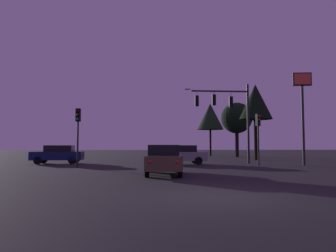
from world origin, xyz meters
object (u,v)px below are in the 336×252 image
(car_nearside_lane, at_px, (163,159))
(car_crossing_left, at_px, (180,154))
(car_crossing_right, at_px, (58,154))
(tree_left_far, at_px, (210,117))
(traffic_light_corner_right, at_px, (258,129))
(traffic_light_corner_left, at_px, (78,125))
(tree_center_horizon, at_px, (237,118))
(traffic_signal_mast_arm, at_px, (228,109))
(store_sign_illuminated, at_px, (302,97))
(tree_behind_sign, at_px, (255,102))

(car_nearside_lane, relative_size, car_crossing_left, 1.06)
(car_crossing_left, xyz_separation_m, car_crossing_right, (-9.88, 1.92, -0.00))
(car_crossing_right, height_order, tree_left_far, tree_left_far)
(traffic_light_corner_right, bearing_deg, traffic_light_corner_left, -176.98)
(tree_center_horizon, bearing_deg, traffic_light_corner_right, -103.14)
(traffic_light_corner_right, distance_m, car_crossing_right, 16.15)
(traffic_signal_mast_arm, distance_m, traffic_light_corner_left, 12.41)
(traffic_light_corner_left, height_order, store_sign_illuminated, store_sign_illuminated)
(car_crossing_right, distance_m, tree_center_horizon, 24.75)
(car_crossing_left, xyz_separation_m, tree_behind_sign, (9.06, 7.12, 5.29))
(car_crossing_right, bearing_deg, car_crossing_left, -11.02)
(store_sign_illuminated, distance_m, tree_left_far, 24.01)
(tree_behind_sign, bearing_deg, car_nearside_lane, -125.11)
(traffic_signal_mast_arm, distance_m, store_sign_illuminated, 5.82)
(traffic_light_corner_left, relative_size, store_sign_illuminated, 0.57)
(traffic_signal_mast_arm, bearing_deg, traffic_light_corner_left, -161.99)
(tree_left_far, bearing_deg, traffic_light_corner_right, -94.78)
(traffic_light_corner_left, bearing_deg, tree_behind_sign, 31.20)
(car_crossing_left, xyz_separation_m, tree_center_horizon, (9.90, 16.14, 4.39))
(traffic_light_corner_right, height_order, car_crossing_right, traffic_light_corner_right)
(traffic_signal_mast_arm, height_order, traffic_light_corner_right, traffic_signal_mast_arm)
(traffic_light_corner_left, relative_size, car_crossing_left, 0.93)
(car_crossing_left, bearing_deg, store_sign_illuminated, -13.00)
(traffic_light_corner_left, xyz_separation_m, traffic_light_corner_right, (13.06, 0.69, -0.12))
(tree_behind_sign, bearing_deg, tree_left_far, 95.54)
(traffic_signal_mast_arm, xyz_separation_m, tree_behind_sign, (4.81, 6.19, 1.46))
(store_sign_illuminated, bearing_deg, car_nearside_lane, -149.76)
(car_crossing_right, bearing_deg, tree_center_horizon, 35.72)
(car_nearside_lane, bearing_deg, tree_center_horizon, 64.30)
(car_crossing_right, bearing_deg, traffic_light_corner_right, -14.80)
(traffic_light_corner_left, relative_size, car_crossing_right, 0.98)
(car_nearside_lane, xyz_separation_m, car_crossing_left, (2.03, 8.65, 0.00))
(car_crossing_right, height_order, store_sign_illuminated, store_sign_illuminated)
(tree_left_far, bearing_deg, traffic_light_corner_left, -121.39)
(traffic_light_corner_left, xyz_separation_m, car_crossing_left, (7.44, 2.86, -2.08))
(car_nearside_lane, height_order, car_crossing_left, same)
(traffic_light_corner_right, height_order, car_crossing_left, traffic_light_corner_right)
(store_sign_illuminated, relative_size, tree_behind_sign, 0.88)
(traffic_light_corner_right, relative_size, store_sign_illuminated, 0.55)
(traffic_light_corner_right, distance_m, car_nearside_lane, 10.22)
(tree_center_horizon, bearing_deg, traffic_light_corner_left, -132.37)
(car_nearside_lane, bearing_deg, tree_left_far, 72.41)
(car_crossing_right, bearing_deg, car_nearside_lane, -53.44)
(traffic_light_corner_left, bearing_deg, car_crossing_right, 117.02)
(traffic_signal_mast_arm, relative_size, car_nearside_lane, 1.45)
(tree_center_horizon, bearing_deg, car_crossing_right, -144.28)
(car_crossing_left, distance_m, tree_left_far, 23.69)
(car_crossing_left, distance_m, tree_center_horizon, 19.44)
(traffic_light_corner_right, distance_m, store_sign_illuminated, 4.30)
(car_nearside_lane, distance_m, car_crossing_right, 13.16)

